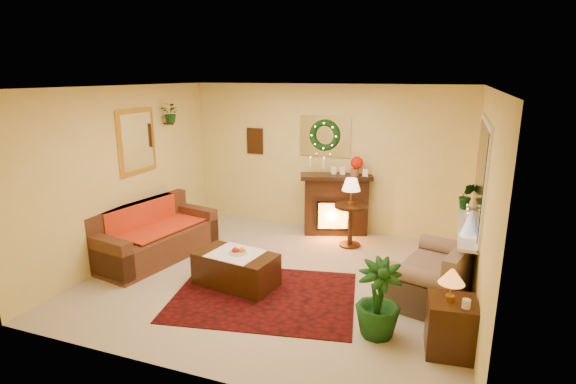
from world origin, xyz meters
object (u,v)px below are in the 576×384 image
(end_table_square, at_px, (451,328))
(coffee_table, at_px, (236,270))
(fireplace, at_px, (336,203))
(sofa, at_px, (155,231))
(side_table_round, at_px, (350,227))
(loveseat, at_px, (436,266))

(end_table_square, height_order, coffee_table, end_table_square)
(coffee_table, bearing_deg, fireplace, 82.06)
(fireplace, relative_size, end_table_square, 1.90)
(sofa, relative_size, end_table_square, 3.37)
(sofa, height_order, side_table_round, sofa)
(loveseat, relative_size, side_table_round, 1.93)
(loveseat, bearing_deg, end_table_square, -65.35)
(side_table_round, distance_m, coffee_table, 2.24)
(fireplace, relative_size, side_table_round, 1.54)
(side_table_round, relative_size, end_table_square, 1.23)
(sofa, xyz_separation_m, loveseat, (4.10, 0.16, -0.01))
(side_table_round, xyz_separation_m, coffee_table, (-1.12, -1.94, -0.12))
(fireplace, distance_m, side_table_round, 0.68)
(fireplace, height_order, end_table_square, fireplace)
(end_table_square, xyz_separation_m, coffee_table, (-2.72, 0.61, -0.06))
(fireplace, xyz_separation_m, end_table_square, (1.98, -3.07, -0.28))
(loveseat, xyz_separation_m, coffee_table, (-2.52, -0.58, -0.21))
(fireplace, bearing_deg, loveseat, -65.59)
(side_table_round, height_order, coffee_table, side_table_round)
(sofa, bearing_deg, end_table_square, -2.79)
(sofa, distance_m, side_table_round, 3.10)
(fireplace, distance_m, loveseat, 2.59)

